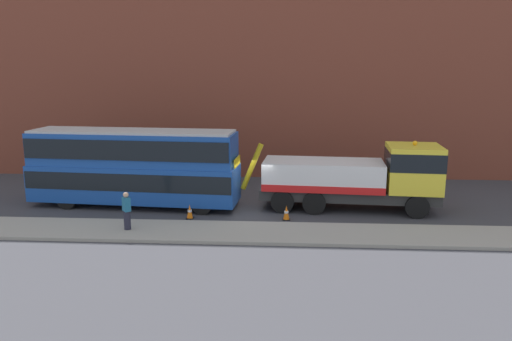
{
  "coord_description": "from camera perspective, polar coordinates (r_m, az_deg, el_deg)",
  "views": [
    {
      "loc": [
        1.87,
        -24.89,
        7.26
      ],
      "look_at": [
        0.34,
        0.03,
        2.0
      ],
      "focal_mm": 34.54,
      "sensor_mm": 36.0,
      "label": 1
    }
  ],
  "objects": [
    {
      "name": "building_facade",
      "position": [
        32.94,
        0.26,
        13.31
      ],
      "size": [
        60.0,
        1.5,
        16.0
      ],
      "color": "brown",
      "rests_on": "ground_plane"
    },
    {
      "name": "traffic_cone_midway",
      "position": [
        23.92,
        3.54,
        -4.94
      ],
      "size": [
        0.36,
        0.36,
        0.72
      ],
      "color": "orange",
      "rests_on": "ground_plane"
    },
    {
      "name": "double_decker_bus",
      "position": [
        26.64,
        -13.96,
        0.66
      ],
      "size": [
        11.17,
        3.37,
        4.06
      ],
      "rotation": [
        0.0,
        0.0,
        -0.08
      ],
      "color": "#19479E",
      "rests_on": "ground_plane"
    },
    {
      "name": "ground_plane",
      "position": [
        25.99,
        -0.75,
        -4.32
      ],
      "size": [
        120.0,
        120.0,
        0.0
      ],
      "primitive_type": "plane",
      "color": "#38383D"
    },
    {
      "name": "recovery_tow_truck",
      "position": [
        25.75,
        11.72,
        -0.69
      ],
      "size": [
        10.22,
        3.31,
        3.67
      ],
      "rotation": [
        0.0,
        0.0,
        -0.08
      ],
      "color": "#2D2D2D",
      "rests_on": "ground_plane"
    },
    {
      "name": "traffic_cone_near_bus",
      "position": [
        24.28,
        -7.68,
        -4.77
      ],
      "size": [
        0.36,
        0.36,
        0.72
      ],
      "color": "orange",
      "rests_on": "ground_plane"
    },
    {
      "name": "near_kerb",
      "position": [
        21.98,
        -1.57,
        -7.18
      ],
      "size": [
        60.0,
        2.8,
        0.15
      ],
      "primitive_type": "cube",
      "color": "gray",
      "rests_on": "ground_plane"
    },
    {
      "name": "pedestrian_onlooker",
      "position": [
        22.65,
        -14.74,
        -4.59
      ],
      "size": [
        0.46,
        0.47,
        1.71
      ],
      "rotation": [
        0.0,
        0.0,
        0.7
      ],
      "color": "#232333",
      "rests_on": "near_kerb"
    }
  ]
}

